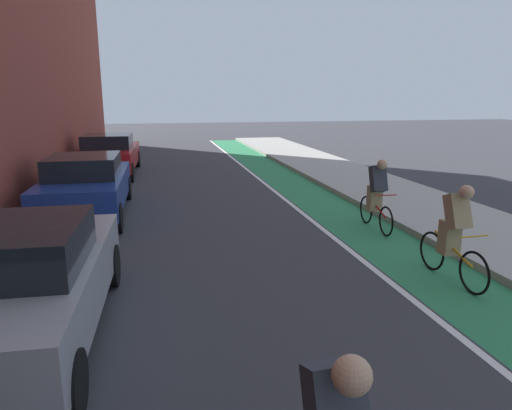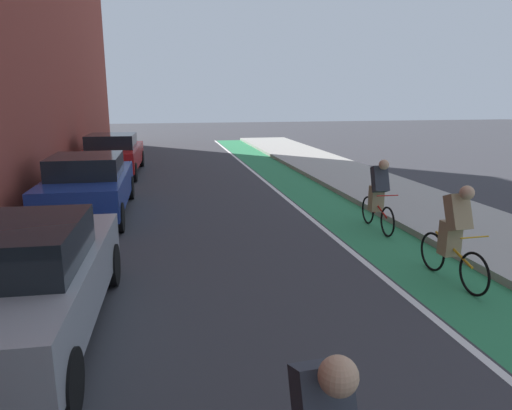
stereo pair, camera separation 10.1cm
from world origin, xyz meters
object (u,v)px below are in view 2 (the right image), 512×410
parked_sedan_silver (13,281)px  parked_sedan_blue (89,184)px  parked_sedan_red (113,154)px  cyclist_trailing (454,233)px  cyclist_far (378,194)px

parked_sedan_silver → parked_sedan_blue: same height
parked_sedan_silver → parked_sedan_red: 12.61m
parked_sedan_red → cyclist_trailing: bearing=-62.3°
parked_sedan_blue → parked_sedan_red: same height
parked_sedan_silver → parked_sedan_red: bearing=90.0°
parked_sedan_blue → cyclist_trailing: (6.28, -5.62, 0.02)m
parked_sedan_silver → parked_sedan_blue: (0.00, 6.25, 0.00)m
cyclist_trailing → cyclist_far: size_ratio=1.01×
parked_sedan_blue → cyclist_far: size_ratio=2.68×
parked_sedan_blue → cyclist_far: 6.96m
parked_sedan_silver → cyclist_trailing: (6.28, 0.63, 0.02)m
parked_sedan_silver → cyclist_far: 7.41m
parked_sedan_silver → parked_sedan_red: size_ratio=0.90×
parked_sedan_red → cyclist_far: bearing=-54.3°
cyclist_trailing → cyclist_far: (0.17, 3.01, -0.00)m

